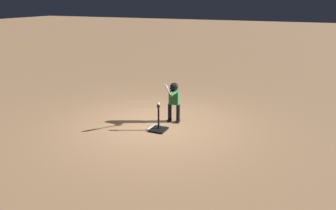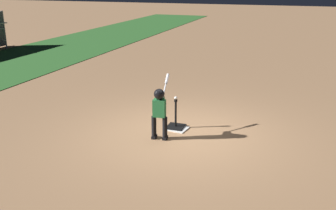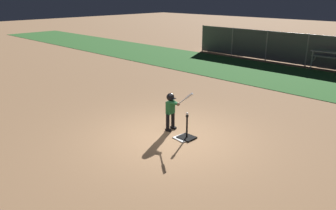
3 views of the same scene
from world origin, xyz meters
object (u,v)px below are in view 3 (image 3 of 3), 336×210
batter_child (171,107)px  baseball (187,114)px  batting_tee (187,135)px  bleachers_center (229,45)px

batter_child → baseball: size_ratio=17.23×
baseball → batting_tee: bearing=135.0°
baseball → batter_child: bearing=170.1°
bleachers_center → batting_tee: bearing=-60.4°
baseball → bleachers_center: bleachers_center is taller
batter_child → bleachers_center: bearing=117.4°
batting_tee → bleachers_center: (-7.33, 12.89, 0.35)m
batting_tee → batter_child: (-0.71, 0.12, 0.62)m
batting_tee → bleachers_center: 14.83m
batter_child → batting_tee: bearing=-9.9°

